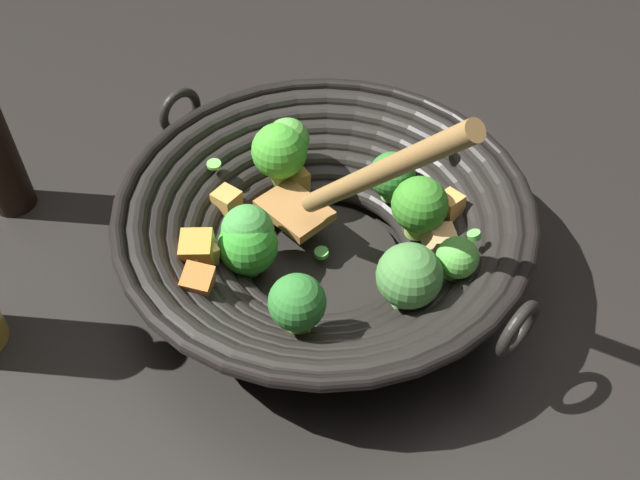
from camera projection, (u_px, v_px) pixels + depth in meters
The scene contains 2 objects.
ground_plane at pixel (324, 265), 0.72m from camera, with size 4.00×4.00×0.00m, color black.
wok at pixel (325, 225), 0.68m from camera, with size 0.39×0.42×0.26m.
Camera 1 is at (0.43, 0.18, 0.55)m, focal length 39.73 mm.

